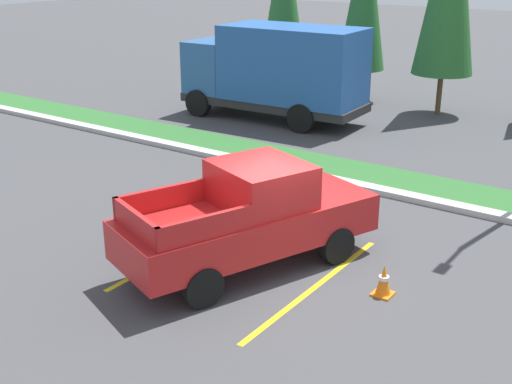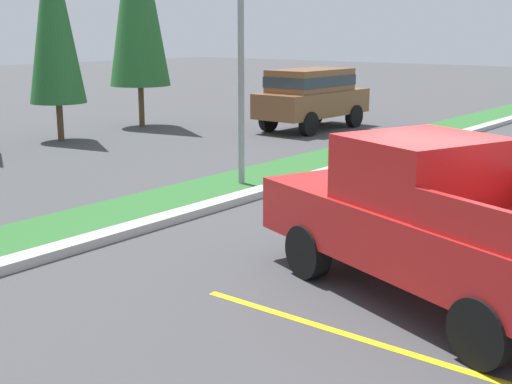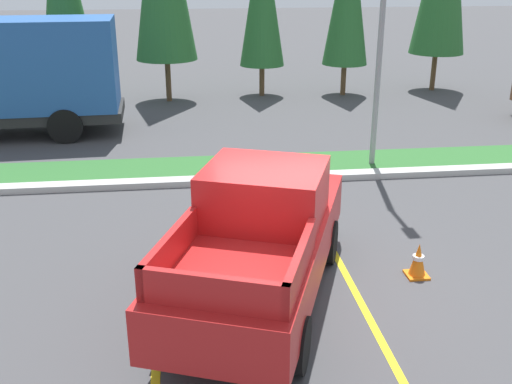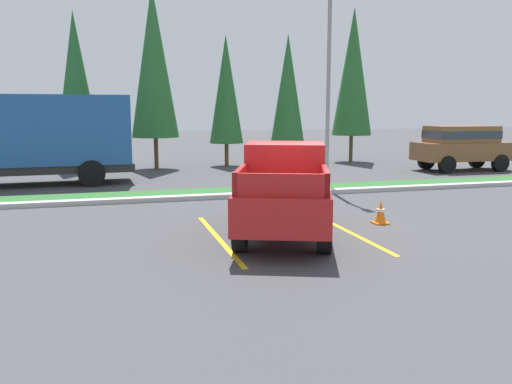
{
  "view_description": "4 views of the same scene",
  "coord_description": "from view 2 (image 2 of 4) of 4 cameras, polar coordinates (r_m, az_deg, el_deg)",
  "views": [
    {
      "loc": [
        6.37,
        -10.06,
        6.01
      ],
      "look_at": [
        -0.81,
        0.14,
        1.39
      ],
      "focal_mm": 46.69,
      "sensor_mm": 36.0,
      "label": 1
    },
    {
      "loc": [
        -8.58,
        -3.75,
        3.39
      ],
      "look_at": [
        -1.62,
        1.77,
        1.31
      ],
      "focal_mm": 48.47,
      "sensor_mm": 36.0,
      "label": 2
    },
    {
      "loc": [
        -1.69,
        -8.46,
        4.97
      ],
      "look_at": [
        -0.55,
        0.96,
        1.31
      ],
      "focal_mm": 42.33,
      "sensor_mm": 36.0,
      "label": 3
    },
    {
      "loc": [
        -4.53,
        -11.77,
        2.86
      ],
      "look_at": [
        -1.24,
        0.0,
        0.97
      ],
      "focal_mm": 37.43,
      "sensor_mm": 36.0,
      "label": 4
    }
  ],
  "objects": [
    {
      "name": "ground_plane",
      "position": [
        9.95,
        14.03,
        -7.14
      ],
      "size": [
        120.0,
        120.0,
        0.0
      ],
      "primitive_type": "plane",
      "color": "#424244"
    },
    {
      "name": "parking_line_near",
      "position": [
        7.98,
        9.56,
        -12.12
      ],
      "size": [
        0.12,
        4.8,
        0.01
      ],
      "primitive_type": "cube",
      "color": "yellow",
      "rests_on": "ground"
    },
    {
      "name": "parking_line_far",
      "position": [
        10.62,
        17.77,
        -6.07
      ],
      "size": [
        0.12,
        4.8,
        0.01
      ],
      "primitive_type": "cube",
      "color": "yellow",
      "rests_on": "ground"
    },
    {
      "name": "curb_strip",
      "position": [
        12.69,
        -6.89,
        -2.06
      ],
      "size": [
        56.0,
        0.4,
        0.15
      ],
      "primitive_type": "cube",
      "color": "#B2B2AD",
      "rests_on": "ground"
    },
    {
      "name": "grass_median",
      "position": [
        13.49,
        -10.18,
        -1.47
      ],
      "size": [
        56.0,
        1.8,
        0.06
      ],
      "primitive_type": "cube",
      "color": "#2D662D",
      "rests_on": "ground"
    },
    {
      "name": "pickup_truck_main",
      "position": [
        8.97,
        14.42,
        -2.43
      ],
      "size": [
        3.6,
        5.55,
        2.1
      ],
      "color": "black",
      "rests_on": "ground"
    },
    {
      "name": "suv_distant",
      "position": [
        24.37,
        4.62,
        8.06
      ],
      "size": [
        4.64,
        2.05,
        2.1
      ],
      "color": "black",
      "rests_on": "ground"
    },
    {
      "name": "street_light",
      "position": [
        15.03,
        -0.81,
        15.55
      ],
      "size": [
        0.24,
        1.49,
        6.93
      ],
      "color": "gray",
      "rests_on": "ground"
    },
    {
      "name": "cypress_tree_rightmost",
      "position": [
        22.48,
        -16.4,
        13.98
      ],
      "size": [
        1.73,
        1.73,
        6.65
      ],
      "color": "brown",
      "rests_on": "ground"
    },
    {
      "name": "traffic_cone",
      "position": [
        11.73,
        17.87,
        -2.79
      ],
      "size": [
        0.36,
        0.36,
        0.6
      ],
      "color": "orange",
      "rests_on": "ground"
    }
  ]
}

